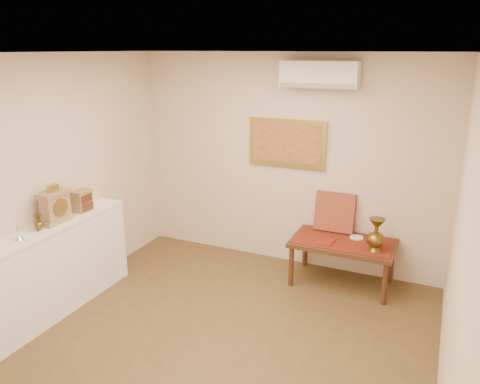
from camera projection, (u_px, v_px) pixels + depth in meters
The scene contains 18 objects.
floor at pixel (206, 353), 4.38m from camera, with size 4.50×4.50×0.00m, color brown.
ceiling at pixel (198, 53), 3.58m from camera, with size 4.50×4.50×0.00m, color white.
wall_back at pixel (287, 162), 5.94m from camera, with size 4.00×0.02×2.70m, color beige.
wall_left at pixel (30, 190), 4.77m from camera, with size 0.02×4.50×2.70m, color beige.
wall_right at pixel (459, 260), 3.20m from camera, with size 0.02×4.50×2.70m, color beige.
candlestick at pixel (17, 231), 4.45m from camera, with size 0.09×0.09×0.19m, color silver, non-canonical shape.
brass_urn_small at pixel (38, 220), 4.67m from camera, with size 0.10×0.10×0.21m, color brown, non-canonical shape.
table_cloth at pixel (343, 241), 5.52m from camera, with size 1.14×0.59×0.01m, color maroon.
brass_urn_tall at pixel (376, 231), 5.19m from camera, with size 0.21×0.21×0.46m, color brown, non-canonical shape.
plate at pixel (357, 238), 5.60m from camera, with size 0.16×0.16×0.01m, color silver.
menu at pixel (326, 241), 5.49m from camera, with size 0.18×0.25×0.01m, color maroon.
cushion at pixel (335, 212), 5.77m from camera, with size 0.49×0.10×0.49m, color maroon.
display_ledge at pixel (53, 270), 4.95m from camera, with size 0.37×2.02×0.98m.
mantel_clock at pixel (55, 206), 4.88m from camera, with size 0.17×0.36×0.41m.
wooden_chest at pixel (82, 201), 5.23m from camera, with size 0.16×0.21×0.24m.
low_table at pixel (343, 247), 5.54m from camera, with size 1.20×0.70×0.55m.
painting at pixel (287, 143), 5.85m from camera, with size 1.00×0.06×0.60m.
ac_unit at pixel (319, 74), 5.35m from camera, with size 0.90×0.25×0.30m.
Camera 1 is at (1.83, -3.28, 2.74)m, focal length 35.00 mm.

